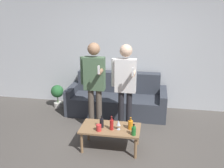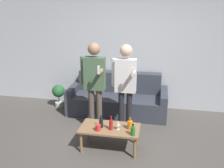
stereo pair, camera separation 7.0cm
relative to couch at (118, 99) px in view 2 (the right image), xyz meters
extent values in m
plane|color=#514C47|center=(0.14, -1.75, -0.30)|extent=(16.00, 16.00, 0.00)
cube|color=silver|center=(0.14, 0.44, 1.05)|extent=(8.00, 0.06, 2.70)
cube|color=#383D47|center=(0.00, -0.17, -0.10)|extent=(1.79, 0.59, 0.40)
cube|color=#383D47|center=(0.00, 0.23, 0.12)|extent=(1.79, 0.23, 0.84)
cube|color=#383D47|center=(-0.97, -0.06, -0.02)|extent=(0.14, 0.82, 0.56)
cube|color=#383D47|center=(0.97, -0.06, -0.02)|extent=(0.14, 0.82, 0.56)
cube|color=#8E6B47|center=(0.12, -1.44, 0.07)|extent=(0.95, 0.50, 0.03)
cylinder|color=#8E6B47|center=(-0.30, -1.64, -0.12)|extent=(0.04, 0.04, 0.35)
cylinder|color=#8E6B47|center=(0.55, -1.64, -0.12)|extent=(0.04, 0.04, 0.35)
cylinder|color=#8E6B47|center=(-0.30, -1.25, -0.12)|extent=(0.04, 0.04, 0.35)
cylinder|color=#8E6B47|center=(0.55, -1.25, -0.12)|extent=(0.04, 0.04, 0.35)
cylinder|color=#B21E1E|center=(0.15, -1.51, 0.17)|extent=(0.06, 0.06, 0.16)
cylinder|color=#B21E1E|center=(0.15, -1.51, 0.28)|extent=(0.02, 0.02, 0.06)
cylinder|color=black|center=(0.15, -1.51, 0.31)|extent=(0.03, 0.03, 0.01)
cylinder|color=black|center=(-0.02, -1.46, 0.16)|extent=(0.07, 0.07, 0.14)
cylinder|color=black|center=(-0.02, -1.46, 0.26)|extent=(0.02, 0.02, 0.06)
cylinder|color=black|center=(-0.02, -1.46, 0.28)|extent=(0.03, 0.03, 0.01)
cylinder|color=orange|center=(0.44, -1.43, 0.15)|extent=(0.08, 0.08, 0.14)
cylinder|color=orange|center=(0.44, -1.43, 0.25)|extent=(0.03, 0.03, 0.05)
cylinder|color=black|center=(0.44, -1.43, 0.27)|extent=(0.03, 0.03, 0.01)
cylinder|color=#23752D|center=(0.51, -1.62, 0.15)|extent=(0.07, 0.07, 0.13)
cylinder|color=#23752D|center=(0.51, -1.62, 0.24)|extent=(0.03, 0.03, 0.05)
cylinder|color=black|center=(0.51, -1.62, 0.26)|extent=(0.03, 0.03, 0.01)
cylinder|color=silver|center=(0.26, -1.48, 0.09)|extent=(0.06, 0.06, 0.01)
cylinder|color=silver|center=(0.26, -1.48, 0.12)|extent=(0.01, 0.01, 0.06)
cone|color=silver|center=(0.26, -1.48, 0.20)|extent=(0.06, 0.06, 0.09)
cylinder|color=red|center=(-0.04, -1.58, 0.14)|extent=(0.08, 0.08, 0.10)
cylinder|color=brown|center=(-0.35, -0.84, 0.10)|extent=(0.10, 0.10, 0.79)
cylinder|color=brown|center=(-0.20, -0.84, 0.10)|extent=(0.10, 0.10, 0.79)
cube|color=#4C6B4C|center=(-0.28, -0.84, 0.79)|extent=(0.37, 0.16, 0.59)
sphere|color=#9E7556|center=(-0.28, -0.84, 1.23)|extent=(0.22, 0.22, 0.22)
cylinder|color=#4C6B4C|center=(-0.50, -0.84, 0.83)|extent=(0.07, 0.07, 0.50)
cylinder|color=#9E7556|center=(-0.13, -0.97, 0.88)|extent=(0.07, 0.26, 0.07)
cube|color=white|center=(-0.13, -1.12, 0.94)|extent=(0.03, 0.03, 0.14)
cylinder|color=#232328|center=(0.20, -0.83, 0.10)|extent=(0.10, 0.10, 0.78)
cylinder|color=#232328|center=(0.35, -0.83, 0.10)|extent=(0.10, 0.10, 0.78)
cube|color=white|center=(0.28, -0.83, 0.78)|extent=(0.37, 0.16, 0.59)
sphere|color=beige|center=(0.28, -0.83, 1.21)|extent=(0.22, 0.22, 0.22)
cylinder|color=white|center=(0.06, -0.83, 0.82)|extent=(0.07, 0.07, 0.50)
cylinder|color=beige|center=(0.42, -0.96, 0.87)|extent=(0.07, 0.25, 0.07)
cube|color=white|center=(0.42, -1.11, 0.93)|extent=(0.03, 0.03, 0.14)
cylinder|color=silver|center=(-1.37, 0.03, -0.24)|extent=(0.19, 0.19, 0.11)
cylinder|color=#476B38|center=(-1.37, 0.03, -0.10)|extent=(0.02, 0.02, 0.17)
sphere|color=#286633|center=(-1.37, 0.03, 0.08)|extent=(0.28, 0.28, 0.28)
camera|label=1|loc=(0.77, -4.95, 1.98)|focal=40.00mm
camera|label=2|loc=(0.84, -4.93, 1.98)|focal=40.00mm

